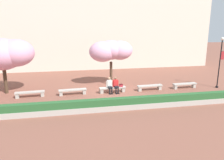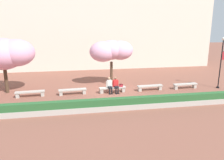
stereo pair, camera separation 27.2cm
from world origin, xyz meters
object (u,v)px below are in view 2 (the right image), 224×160
handbag (121,85)px  person_seated_right (116,84)px  person_seated_left (110,85)px  stone_bench_near_west (73,91)px  stone_bench_center (112,89)px  cherry_tree_main (111,51)px  lamp_post_with_banner (221,58)px  stone_bench_near_east (150,87)px  cherry_tree_secondary (3,53)px  stone_bench_west_end (30,93)px  stone_bench_east_end (185,85)px

handbag → person_seated_right: bearing=-174.3°
person_seated_right → person_seated_left: bearing=-180.0°
stone_bench_near_west → stone_bench_center: (3.19, 0.00, 0.00)m
person_seated_right → cherry_tree_main: cherry_tree_main is taller
handbag → lamp_post_with_banner: lamp_post_with_banner is taller
stone_bench_near_east → handbag: (-2.49, -0.01, 0.27)m
cherry_tree_secondary → stone_bench_center: bearing=-9.9°
stone_bench_near_east → cherry_tree_main: bearing=141.7°
stone_bench_near_west → cherry_tree_secondary: cherry_tree_secondary is taller
cherry_tree_main → cherry_tree_secondary: bearing=-174.7°
stone_bench_near_east → person_seated_right: person_seated_right is taller
stone_bench_west_end → person_seated_right: person_seated_right is taller
stone_bench_near_west → cherry_tree_secondary: size_ratio=0.45×
stone_bench_west_end → stone_bench_east_end: bearing=0.0°
handbag → stone_bench_center: bearing=179.3°
stone_bench_center → handbag: 0.75m
cherry_tree_main → stone_bench_near_west: bearing=-147.1°
person_seated_right → cherry_tree_main: 3.38m
stone_bench_west_end → cherry_tree_secondary: (-2.01, 1.46, 2.90)m
person_seated_left → stone_bench_center: bearing=12.2°
person_seated_right → handbag: (0.44, 0.04, -0.12)m
stone_bench_near_west → person_seated_right: 3.48m
stone_bench_east_end → cherry_tree_secondary: bearing=174.4°
stone_bench_near_west → handbag: handbag is taller
stone_bench_center → handbag: handbag is taller
stone_bench_near_east → cherry_tree_secondary: size_ratio=0.45×
stone_bench_center → person_seated_right: 0.47m
stone_bench_near_east → lamp_post_with_banner: bearing=-3.1°
person_seated_left → lamp_post_with_banner: 9.77m
stone_bench_east_end → handbag: handbag is taller
handbag → cherry_tree_main: size_ratio=0.08×
stone_bench_west_end → stone_bench_near_west: size_ratio=1.00×
stone_bench_west_end → stone_bench_near_east: size_ratio=1.00×
cherry_tree_main → lamp_post_with_banner: lamp_post_with_banner is taller
cherry_tree_secondary → stone_bench_east_end: bearing=-5.6°
stone_bench_near_west → lamp_post_with_banner: 12.74m
stone_bench_near_west → person_seated_right: person_seated_right is taller
stone_bench_center → person_seated_left: (-0.25, -0.05, 0.39)m
stone_bench_near_east → person_seated_left: size_ratio=1.68×
stone_bench_near_west → handbag: (3.90, -0.01, 0.27)m
stone_bench_near_west → stone_bench_center: bearing=0.0°
stone_bench_center → stone_bench_east_end: 6.39m
person_seated_right → cherry_tree_main: (0.05, 2.33, 2.45)m
cherry_tree_main → lamp_post_with_banner: size_ratio=0.93×
cherry_tree_secondary → stone_bench_west_end: bearing=-36.0°
stone_bench_near_west → stone_bench_east_end: size_ratio=1.00×
stone_bench_center → cherry_tree_main: (0.31, 2.27, 2.83)m
stone_bench_west_end → stone_bench_near_east: same height
stone_bench_near_west → person_seated_left: person_seated_left is taller
stone_bench_near_east → cherry_tree_secondary: bearing=172.8°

